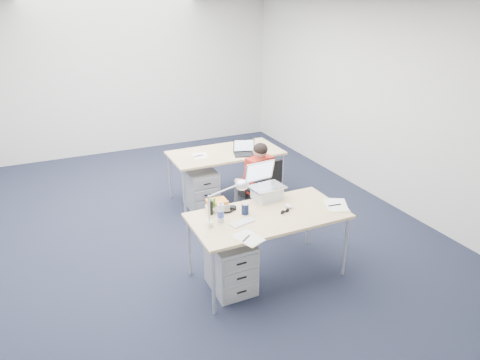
% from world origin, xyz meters
% --- Properties ---
extents(floor, '(7.00, 7.00, 0.00)m').
position_xyz_m(floor, '(0.00, 0.00, 0.00)').
color(floor, black).
rests_on(floor, ground).
extents(room, '(6.02, 7.02, 2.80)m').
position_xyz_m(room, '(0.00, 0.00, 1.71)').
color(room, silver).
rests_on(room, ground).
extents(desk_near, '(1.60, 0.80, 0.73)m').
position_xyz_m(desk_near, '(0.55, -1.34, 0.68)').
color(desk_near, tan).
rests_on(desk_near, ground).
extents(desk_far, '(1.60, 0.80, 0.73)m').
position_xyz_m(desk_far, '(0.91, 0.63, 0.68)').
color(desk_far, tan).
rests_on(desk_far, ground).
extents(office_chair, '(0.68, 0.68, 0.93)m').
position_xyz_m(office_chair, '(1.00, -0.30, 0.26)').
color(office_chair, black).
rests_on(office_chair, ground).
extents(seated_person, '(0.41, 0.64, 1.11)m').
position_xyz_m(seated_person, '(0.98, -0.14, 0.56)').
color(seated_person, '#A82518').
rests_on(seated_person, ground).
extents(drawer_pedestal_near, '(0.40, 0.50, 0.55)m').
position_xyz_m(drawer_pedestal_near, '(0.10, -1.38, 0.28)').
color(drawer_pedestal_near, '#A7AAAC').
rests_on(drawer_pedestal_near, ground).
extents(drawer_pedestal_far, '(0.40, 0.50, 0.55)m').
position_xyz_m(drawer_pedestal_far, '(0.48, 0.52, 0.28)').
color(drawer_pedestal_far, '#A7AAAC').
rests_on(drawer_pedestal_far, ground).
extents(silver_laptop, '(0.39, 0.33, 0.39)m').
position_xyz_m(silver_laptop, '(0.71, -1.00, 0.92)').
color(silver_laptop, silver).
rests_on(silver_laptop, desk_near).
extents(wireless_keyboard, '(0.27, 0.16, 0.01)m').
position_xyz_m(wireless_keyboard, '(0.23, -1.38, 0.74)').
color(wireless_keyboard, white).
rests_on(wireless_keyboard, desk_near).
extents(computer_mouse, '(0.08, 0.11, 0.04)m').
position_xyz_m(computer_mouse, '(0.82, -1.29, 0.75)').
color(computer_mouse, white).
rests_on(computer_mouse, desk_near).
extents(headphones, '(0.27, 0.23, 0.04)m').
position_xyz_m(headphones, '(0.19, -1.06, 0.75)').
color(headphones, black).
rests_on(headphones, desk_near).
extents(can_koozie, '(0.09, 0.09, 0.12)m').
position_xyz_m(can_koozie, '(0.34, -1.22, 0.79)').
color(can_koozie, '#151F41').
rests_on(can_koozie, desk_near).
extents(water_bottle, '(0.09, 0.09, 0.22)m').
position_xyz_m(water_bottle, '(0.05, -1.27, 0.84)').
color(water_bottle, silver).
rests_on(water_bottle, desk_near).
extents(bear_figurine, '(0.10, 0.08, 0.16)m').
position_xyz_m(bear_figurine, '(0.05, -1.06, 0.81)').
color(bear_figurine, '#2C6F1D').
rests_on(bear_figurine, desk_near).
extents(book_stack, '(0.25, 0.20, 0.10)m').
position_xyz_m(book_stack, '(0.12, -1.00, 0.78)').
color(book_stack, silver).
rests_on(book_stack, desk_near).
extents(cordless_phone, '(0.05, 0.04, 0.15)m').
position_xyz_m(cordless_phone, '(0.01, -1.10, 0.81)').
color(cordless_phone, black).
rests_on(cordless_phone, desk_near).
extents(papers_left, '(0.27, 0.32, 0.01)m').
position_xyz_m(papers_left, '(0.14, -1.69, 0.73)').
color(papers_left, '#F5EB8E').
rests_on(papers_left, desk_near).
extents(papers_right, '(0.33, 0.37, 0.01)m').
position_xyz_m(papers_right, '(1.30, -1.47, 0.74)').
color(papers_right, '#F5EB8E').
rests_on(papers_right, desk_near).
extents(sunglasses, '(0.13, 0.08, 0.03)m').
position_xyz_m(sunglasses, '(0.72, -1.38, 0.74)').
color(sunglasses, black).
rests_on(sunglasses, desk_near).
extents(desk_lamp, '(0.40, 0.18, 0.45)m').
position_xyz_m(desk_lamp, '(0.05, -1.31, 0.95)').
color(desk_lamp, silver).
rests_on(desk_lamp, desk_near).
extents(dark_laptop, '(0.37, 0.37, 0.22)m').
position_xyz_m(dark_laptop, '(1.11, 0.40, 0.84)').
color(dark_laptop, black).
rests_on(dark_laptop, desk_far).
extents(far_cup, '(0.07, 0.07, 0.09)m').
position_xyz_m(far_cup, '(1.29, 0.61, 0.78)').
color(far_cup, white).
rests_on(far_cup, desk_far).
extents(far_papers, '(0.24, 0.31, 0.01)m').
position_xyz_m(far_papers, '(0.51, 0.60, 0.73)').
color(far_papers, white).
rests_on(far_papers, desk_far).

